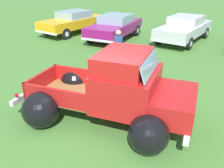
{
  "coord_description": "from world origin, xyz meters",
  "views": [
    {
      "loc": [
        2.42,
        -5.02,
        3.59
      ],
      "look_at": [
        0.0,
        0.59,
        0.74
      ],
      "focal_mm": 37.87,
      "sensor_mm": 36.0,
      "label": 1
    }
  ],
  "objects_px": {
    "show_car_0": "(73,21)",
    "show_car_2": "(184,28)",
    "vintage_pickup_truck": "(117,95)",
    "lane_cone_1": "(111,80)",
    "spectator_0": "(118,48)",
    "lane_cone_0": "(182,88)",
    "show_car_1": "(115,26)"
  },
  "relations": [
    {
      "from": "vintage_pickup_truck",
      "to": "show_car_2",
      "type": "relative_size",
      "value": 0.94
    },
    {
      "from": "show_car_0",
      "to": "spectator_0",
      "type": "bearing_deg",
      "value": 58.03
    },
    {
      "from": "vintage_pickup_truck",
      "to": "show_car_0",
      "type": "height_order",
      "value": "vintage_pickup_truck"
    },
    {
      "from": "show_car_0",
      "to": "show_car_1",
      "type": "height_order",
      "value": "same"
    },
    {
      "from": "show_car_2",
      "to": "lane_cone_1",
      "type": "distance_m",
      "value": 7.63
    },
    {
      "from": "vintage_pickup_truck",
      "to": "lane_cone_0",
      "type": "bearing_deg",
      "value": 52.67
    },
    {
      "from": "vintage_pickup_truck",
      "to": "show_car_1",
      "type": "bearing_deg",
      "value": 110.56
    },
    {
      "from": "show_car_1",
      "to": "lane_cone_0",
      "type": "xyz_separation_m",
      "value": [
        4.83,
        -6.05,
        -0.47
      ]
    },
    {
      "from": "spectator_0",
      "to": "lane_cone_1",
      "type": "bearing_deg",
      "value": 63.87
    },
    {
      "from": "show_car_1",
      "to": "lane_cone_0",
      "type": "bearing_deg",
      "value": 40.79
    },
    {
      "from": "show_car_1",
      "to": "show_car_2",
      "type": "relative_size",
      "value": 0.91
    },
    {
      "from": "show_car_2",
      "to": "lane_cone_0",
      "type": "distance_m",
      "value": 7.29
    },
    {
      "from": "show_car_2",
      "to": "spectator_0",
      "type": "relative_size",
      "value": 2.98
    },
    {
      "from": "show_car_1",
      "to": "lane_cone_1",
      "type": "height_order",
      "value": "show_car_1"
    },
    {
      "from": "show_car_0",
      "to": "spectator_0",
      "type": "height_order",
      "value": "spectator_0"
    },
    {
      "from": "spectator_0",
      "to": "show_car_0",
      "type": "bearing_deg",
      "value": -83.9
    },
    {
      "from": "show_car_1",
      "to": "spectator_0",
      "type": "bearing_deg",
      "value": 26.2
    },
    {
      "from": "lane_cone_1",
      "to": "lane_cone_0",
      "type": "bearing_deg",
      "value": 6.84
    },
    {
      "from": "vintage_pickup_truck",
      "to": "lane_cone_1",
      "type": "height_order",
      "value": "vintage_pickup_truck"
    },
    {
      "from": "spectator_0",
      "to": "lane_cone_0",
      "type": "xyz_separation_m",
      "value": [
        2.7,
        -1.28,
        -0.65
      ]
    },
    {
      "from": "spectator_0",
      "to": "lane_cone_0",
      "type": "relative_size",
      "value": 2.67
    },
    {
      "from": "vintage_pickup_truck",
      "to": "lane_cone_0",
      "type": "xyz_separation_m",
      "value": [
        1.41,
        2.02,
        -0.45
      ]
    },
    {
      "from": "spectator_0",
      "to": "lane_cone_1",
      "type": "relative_size",
      "value": 2.67
    },
    {
      "from": "show_car_0",
      "to": "show_car_2",
      "type": "xyz_separation_m",
      "value": [
        7.06,
        0.71,
        0.0
      ]
    },
    {
      "from": "vintage_pickup_truck",
      "to": "show_car_1",
      "type": "relative_size",
      "value": 1.03
    },
    {
      "from": "spectator_0",
      "to": "lane_cone_1",
      "type": "distance_m",
      "value": 1.73
    },
    {
      "from": "lane_cone_1",
      "to": "show_car_2",
      "type": "bearing_deg",
      "value": 79.64
    },
    {
      "from": "show_car_2",
      "to": "lane_cone_1",
      "type": "height_order",
      "value": "show_car_2"
    },
    {
      "from": "spectator_0",
      "to": "lane_cone_0",
      "type": "bearing_deg",
      "value": 115.25
    },
    {
      "from": "show_car_1",
      "to": "lane_cone_1",
      "type": "xyz_separation_m",
      "value": [
        2.5,
        -6.33,
        -0.47
      ]
    },
    {
      "from": "lane_cone_0",
      "to": "spectator_0",
      "type": "bearing_deg",
      "value": 154.71
    },
    {
      "from": "show_car_0",
      "to": "vintage_pickup_truck",
      "type": "bearing_deg",
      "value": 50.33
    }
  ]
}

